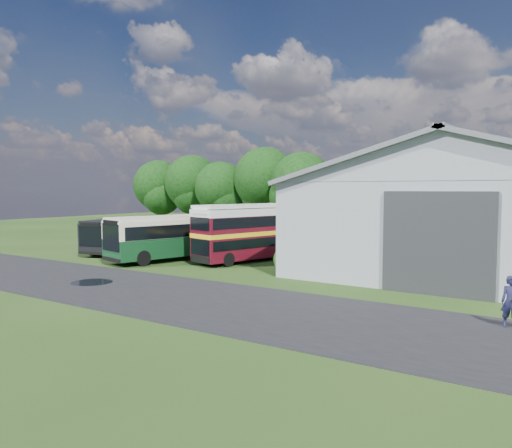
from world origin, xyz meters
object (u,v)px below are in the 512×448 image
Objects in this scene: bus_maroon_double at (254,232)px; visitor_a at (511,302)px; storage_shed at (482,203)px; bus_dark_single at (130,233)px; bus_green_single at (184,235)px.

bus_maroon_double reaches higher than visitor_a.
storage_shed reaches higher than bus_dark_single.
visitor_a is (29.28, -8.26, -0.50)m from bus_dark_single.
storage_shed is 2.56× the size of bus_maroon_double.
visitor_a is (22.39, -7.25, -0.75)m from bus_green_single.
visitor_a is at bearing -4.05° from bus_green_single.
bus_maroon_double is (4.82, 2.02, 0.31)m from bus_green_single.
bus_green_single reaches higher than bus_dark_single.
storage_shed is 2.43× the size of bus_dark_single.
bus_maroon_double reaches higher than bus_green_single.
bus_dark_single is (-11.71, -1.01, -0.56)m from bus_maroon_double.
bus_green_single is 1.17× the size of bus_dark_single.
visitor_a is (17.57, -9.27, -1.06)m from bus_maroon_double.
bus_dark_single is at bearing -160.05° from bus_maroon_double.
bus_green_single is 23.55m from visitor_a.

